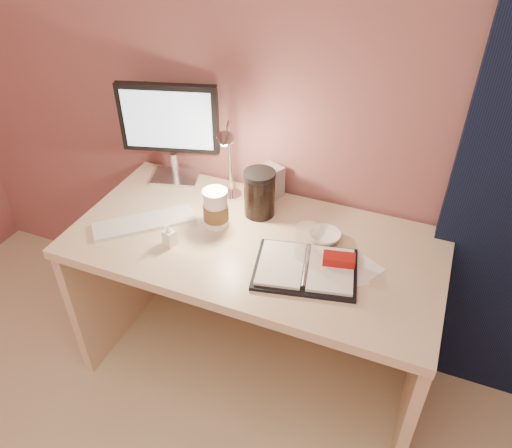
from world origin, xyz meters
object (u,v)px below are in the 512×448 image
at_px(monitor, 170,124).
at_px(keyboard, 144,223).
at_px(desk, 261,272).
at_px(coffee_cup, 216,209).
at_px(dark_jar, 259,196).
at_px(desk_lamp, 214,157).
at_px(planner, 308,267).
at_px(bowl, 325,237).
at_px(lotion_bottle, 169,234).
at_px(clear_cup, 306,244).
at_px(product_box, 271,181).

xyz_separation_m(monitor, keyboard, (0.06, -0.34, -0.26)).
distance_m(desk, coffee_cup, 0.35).
relative_size(dark_jar, desk_lamp, 0.47).
height_order(desk, monitor, monitor).
distance_m(planner, dark_jar, 0.39).
height_order(coffee_cup, bowl, coffee_cup).
bearing_deg(lotion_bottle, coffee_cup, 58.40).
bearing_deg(desk_lamp, dark_jar, -11.80).
distance_m(keyboard, lotion_bottle, 0.18).
xyz_separation_m(clear_cup, desk_lamp, (-0.44, 0.18, 0.16)).
distance_m(lotion_bottle, dark_jar, 0.39).
xyz_separation_m(coffee_cup, bowl, (0.42, 0.06, -0.06)).
distance_m(coffee_cup, clear_cup, 0.39).
relative_size(bowl, desk_lamp, 0.32).
distance_m(coffee_cup, bowl, 0.43).
height_order(coffee_cup, product_box, coffee_cup).
xyz_separation_m(keyboard, bowl, (0.68, 0.17, 0.01)).
bearing_deg(planner, keyboard, 166.81).
bearing_deg(desk, monitor, 157.87).
relative_size(keyboard, coffee_cup, 2.47).
distance_m(clear_cup, lotion_bottle, 0.50).
distance_m(coffee_cup, product_box, 0.30).
height_order(clear_cup, lotion_bottle, clear_cup).
distance_m(desk, planner, 0.37).
relative_size(bowl, dark_jar, 0.69).
height_order(monitor, dark_jar, monitor).
relative_size(planner, lotion_bottle, 4.35).
height_order(planner, coffee_cup, coffee_cup).
bearing_deg(clear_cup, keyboard, -176.73).
xyz_separation_m(planner, clear_cup, (-0.03, 0.05, 0.06)).
bearing_deg(bowl, desk_lamp, 173.68).
height_order(dark_jar, desk_lamp, desk_lamp).
distance_m(monitor, product_box, 0.48).
relative_size(clear_cup, lotion_bottle, 1.57).
bearing_deg(clear_cup, coffee_cup, 170.08).
xyz_separation_m(coffee_cup, desk_lamp, (-0.06, 0.11, 0.16)).
xyz_separation_m(lotion_bottle, desk_lamp, (0.05, 0.29, 0.18)).
bearing_deg(lotion_bottle, monitor, 117.20).
relative_size(planner, clear_cup, 2.78).
height_order(desk, product_box, product_box).
bearing_deg(dark_jar, keyboard, -148.52).
bearing_deg(clear_cup, desk_lamp, 157.57).
xyz_separation_m(monitor, dark_jar, (0.45, -0.11, -0.18)).
relative_size(clear_cup, product_box, 1.06).
bearing_deg(product_box, desk_lamp, -114.85).
bearing_deg(desk_lamp, clear_cup, -40.31).
distance_m(desk, dark_jar, 0.33).
distance_m(planner, clear_cup, 0.08).
bearing_deg(lotion_bottle, planner, 6.19).
bearing_deg(keyboard, monitor, 56.96).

